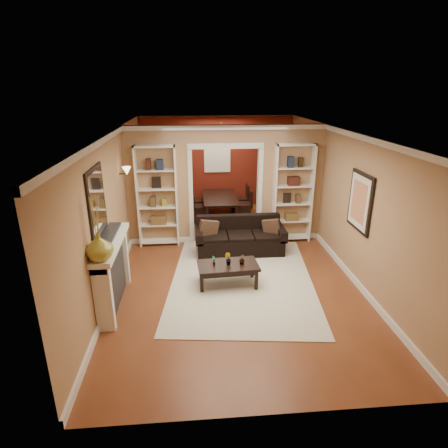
{
  "coord_description": "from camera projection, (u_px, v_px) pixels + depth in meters",
  "views": [
    {
      "loc": [
        -0.75,
        -7.16,
        3.48
      ],
      "look_at": [
        -0.2,
        -0.8,
        1.13
      ],
      "focal_mm": 30.0,
      "sensor_mm": 36.0,
      "label": 1
    }
  ],
  "objects": [
    {
      "name": "mirror",
      "position": [
        97.0,
        203.0,
        5.75
      ],
      "size": [
        0.03,
        0.95,
        1.1
      ],
      "primitive_type": "cube",
      "color": "silver",
      "rests_on": "wall_left"
    },
    {
      "name": "pillow_right",
      "position": [
        271.0,
        228.0,
        8.24
      ],
      "size": [
        0.38,
        0.25,
        0.37
      ],
      "primitive_type": "cube",
      "rotation": [
        0.0,
        0.0,
        -0.44
      ],
      "color": "brown",
      "rests_on": "sofa"
    },
    {
      "name": "dining_window",
      "position": [
        217.0,
        156.0,
        11.09
      ],
      "size": [
        0.78,
        0.03,
        0.98
      ],
      "primitive_type": "cube",
      "color": "#8CA5CC",
      "rests_on": "wall_back"
    },
    {
      "name": "coffee_table",
      "position": [
        228.0,
        274.0,
        6.92
      ],
      "size": [
        1.14,
        0.67,
        0.42
      ],
      "primitive_type": "cube",
      "rotation": [
        0.0,
        0.0,
        0.07
      ],
      "color": "black",
      "rests_on": "floor"
    },
    {
      "name": "wall_front",
      "position": [
        272.0,
        313.0,
        3.75
      ],
      "size": [
        8.0,
        0.0,
        8.0
      ],
      "primitive_type": "plane",
      "rotation": [
        -1.57,
        0.0,
        0.0
      ],
      "color": "tan",
      "rests_on": "ground"
    },
    {
      "name": "plant_left",
      "position": [
        214.0,
        260.0,
        6.8
      ],
      "size": [
        0.1,
        0.11,
        0.18
      ],
      "primitive_type": "imported",
      "rotation": [
        0.0,
        0.0,
        1.08
      ],
      "color": "#336626",
      "rests_on": "coffee_table"
    },
    {
      "name": "wall_left",
      "position": [
        116.0,
        203.0,
        7.31
      ],
      "size": [
        0.0,
        8.0,
        8.0
      ],
      "primitive_type": "plane",
      "rotation": [
        1.57,
        0.0,
        1.57
      ],
      "color": "tan",
      "rests_on": "ground"
    },
    {
      "name": "wall_sconce",
      "position": [
        124.0,
        172.0,
        7.66
      ],
      "size": [
        0.18,
        0.18,
        0.22
      ],
      "primitive_type": "cube",
      "color": "#FFE0A5",
      "rests_on": "wall_left"
    },
    {
      "name": "area_rug",
      "position": [
        242.0,
        279.0,
        7.17
      ],
      "size": [
        3.04,
        3.97,
        0.01
      ],
      "primitive_type": "cube",
      "rotation": [
        0.0,
        0.0,
        -0.11
      ],
      "color": "beige",
      "rests_on": "floor"
    },
    {
      "name": "sofa",
      "position": [
        240.0,
        236.0,
        8.26
      ],
      "size": [
        1.97,
        0.85,
        0.77
      ],
      "primitive_type": "cube",
      "color": "black",
      "rests_on": "floor"
    },
    {
      "name": "fireplace",
      "position": [
        114.0,
        273.0,
        6.18
      ],
      "size": [
        0.32,
        1.7,
        1.16
      ],
      "primitive_type": "cube",
      "color": "white",
      "rests_on": "floor"
    },
    {
      "name": "dining_chair_se",
      "position": [
        239.0,
        199.0,
        10.8
      ],
      "size": [
        0.57,
        0.57,
        0.87
      ],
      "primitive_type": "cube",
      "rotation": [
        0.0,
        0.0,
        -1.14
      ],
      "color": "black",
      "rests_on": "floor"
    },
    {
      "name": "dining_table",
      "position": [
        221.0,
        207.0,
        10.52
      ],
      "size": [
        1.7,
        0.95,
        0.6
      ],
      "primitive_type": "imported",
      "rotation": [
        0.0,
        0.0,
        1.57
      ],
      "color": "black",
      "rests_on": "floor"
    },
    {
      "name": "red_back_panel",
      "position": [
        217.0,
        163.0,
        11.21
      ],
      "size": [
        4.44,
        0.04,
        2.64
      ],
      "primitive_type": "cube",
      "color": "maroon",
      "rests_on": "floor"
    },
    {
      "name": "pillow_left",
      "position": [
        208.0,
        229.0,
        8.12
      ],
      "size": [
        0.43,
        0.24,
        0.42
      ],
      "primitive_type": "cube",
      "rotation": [
        0.0,
        0.0,
        0.32
      ],
      "color": "brown",
      "rests_on": "sofa"
    },
    {
      "name": "bookshelf_left",
      "position": [
        157.0,
        197.0,
        8.39
      ],
      "size": [
        0.9,
        0.3,
        2.3
      ],
      "primitive_type": "cube",
      "color": "white",
      "rests_on": "floor"
    },
    {
      "name": "chandelier",
      "position": [
        220.0,
        146.0,
        9.78
      ],
      "size": [
        0.5,
        0.5,
        0.3
      ],
      "primitive_type": "cube",
      "color": "#382C19",
      "rests_on": "ceiling"
    },
    {
      "name": "framed_art",
      "position": [
        360.0,
        202.0,
        6.66
      ],
      "size": [
        0.04,
        0.85,
        1.05
      ],
      "primitive_type": "cube",
      "color": "black",
      "rests_on": "wall_right"
    },
    {
      "name": "floor",
      "position": [
        230.0,
        261.0,
        7.95
      ],
      "size": [
        8.0,
        8.0,
        0.0
      ],
      "primitive_type": "plane",
      "color": "brown",
      "rests_on": "ground"
    },
    {
      "name": "wall_back",
      "position": [
        217.0,
        162.0,
        11.23
      ],
      "size": [
        8.0,
        0.0,
        8.0
      ],
      "primitive_type": "plane",
      "rotation": [
        1.57,
        0.0,
        0.0
      ],
      "color": "tan",
      "rests_on": "ground"
    },
    {
      "name": "partition_wall",
      "position": [
        225.0,
        185.0,
        8.61
      ],
      "size": [
        4.5,
        0.15,
        2.7
      ],
      "primitive_type": "cube",
      "color": "tan",
      "rests_on": "floor"
    },
    {
      "name": "vase",
      "position": [
        99.0,
        247.0,
        5.26
      ],
      "size": [
        0.44,
        0.44,
        0.41
      ],
      "primitive_type": "imported",
      "rotation": [
        0.0,
        0.0,
        -0.14
      ],
      "color": "olive",
      "rests_on": "fireplace"
    },
    {
      "name": "dining_chair_ne",
      "position": [
        242.0,
        205.0,
        10.24
      ],
      "size": [
        0.55,
        0.55,
        0.89
      ],
      "primitive_type": "cube",
      "rotation": [
        0.0,
        0.0,
        -1.25
      ],
      "color": "black",
      "rests_on": "floor"
    },
    {
      "name": "plant_right",
      "position": [
        242.0,
        259.0,
        6.84
      ],
      "size": [
        0.12,
        0.12,
        0.18
      ],
      "primitive_type": "imported",
      "rotation": [
        0.0,
        0.0,
        4.46
      ],
      "color": "#336626",
      "rests_on": "coffee_table"
    },
    {
      "name": "dining_chair_nw",
      "position": [
        202.0,
        207.0,
        10.16
      ],
      "size": [
        0.46,
        0.46,
        0.83
      ],
      "primitive_type": "cube",
      "rotation": [
        0.0,
        0.0,
        1.7
      ],
      "color": "black",
      "rests_on": "floor"
    },
    {
      "name": "dining_chair_sw",
      "position": [
        201.0,
        201.0,
        10.72
      ],
      "size": [
        0.51,
        0.51,
        0.81
      ],
      "primitive_type": "cube",
      "rotation": [
        0.0,
        0.0,
        1.22
      ],
      "color": "black",
      "rests_on": "floor"
    },
    {
      "name": "ceiling",
      "position": [
        231.0,
        131.0,
        7.02
      ],
      "size": [
        8.0,
        8.0,
        0.0
      ],
      "primitive_type": "plane",
      "rotation": [
        3.14,
        0.0,
        0.0
      ],
      "color": "white",
      "rests_on": "ground"
    },
    {
      "name": "bookshelf_right",
      "position": [
        293.0,
        194.0,
        8.64
      ],
      "size": [
        0.9,
        0.3,
        2.3
      ],
      "primitive_type": "cube",
      "color": "white",
      "rests_on": "floor"
    },
    {
      "name": "wall_right",
      "position": [
        340.0,
        197.0,
        7.67
      ],
      "size": [
        0.0,
        8.0,
        8.0
      ],
      "primitive_type": "plane",
      "rotation": [
        1.57,
        0.0,
        -1.57
      ],
      "color": "tan",
      "rests_on": "ground"
    },
    {
      "name": "plant_center",
      "position": [
        228.0,
        259.0,
        6.81
      ],
      "size": [
        0.15,
        0.15,
        0.22
      ],
      "primitive_type": "imported",
      "rotation": [
        0.0,
        0.0,
        2.41
      ],
      "color": "#336626",
      "rests_on": "coffee_table"
    }
  ]
}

